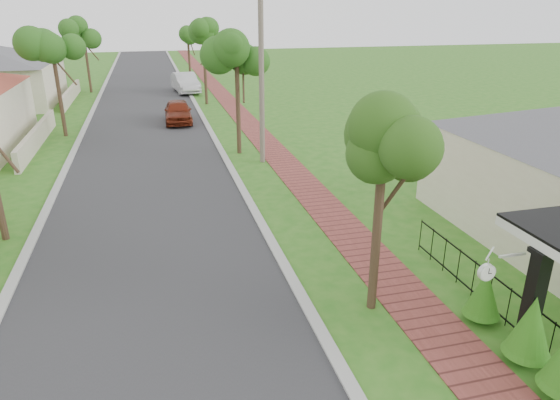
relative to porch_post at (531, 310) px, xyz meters
name	(u,v)px	position (x,y,z in m)	size (l,w,h in m)	color
ground	(304,360)	(-4.55, 1.00, -1.12)	(160.00, 160.00, 0.00)	#286618
road	(147,139)	(-7.55, 21.00, -1.12)	(7.00, 120.00, 0.02)	#28282B
kerb_right	(213,135)	(-3.90, 21.00, -1.12)	(0.30, 120.00, 0.10)	#9E9E99
kerb_left	(78,144)	(-11.20, 21.00, -1.12)	(0.30, 120.00, 0.10)	#9E9E99
sidewalk	(257,133)	(-1.30, 21.00, -1.12)	(1.50, 120.00, 0.03)	brown
porch_post	(531,310)	(0.00, 0.00, 0.00)	(0.48, 0.48, 2.52)	black
picket_fence	(509,306)	(0.35, 1.00, -0.59)	(0.03, 8.02, 1.00)	black
street_trees	(141,46)	(-7.42, 27.84, 3.42)	(10.70, 37.65, 5.89)	#382619
hedge_row	(556,350)	(-0.10, -0.87, -0.32)	(0.87, 4.57, 1.92)	#1C6013
parked_car_red	(178,112)	(-5.55, 24.94, -0.42)	(1.65, 4.11, 1.40)	maroon
parked_car_white	(185,83)	(-4.15, 36.81, -0.31)	(1.72, 4.93, 1.63)	#BDBDBF
near_tree	(382,161)	(-2.35, 2.50, 2.64)	(1.84, 1.84, 4.74)	#382619
utility_pole	(261,71)	(-2.25, 15.20, 3.13)	(1.20, 0.24, 8.37)	#6D6055
station_clock	(489,271)	(-0.85, 0.40, 0.83)	(1.04, 0.13, 0.53)	white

